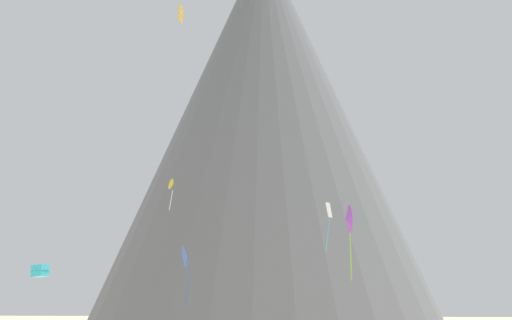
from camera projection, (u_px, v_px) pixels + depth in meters
rock_massif at (267, 135)px, 121.97m from camera, size 72.28×72.28×69.09m
kite_yellow_mid at (172, 185)px, 79.10m from camera, size 1.26×1.36×3.53m
kite_blue_low at (186, 257)px, 71.76m from camera, size 1.50×2.28×6.25m
kite_white_low at (329, 216)px, 69.24m from camera, size 0.72×0.85×4.85m
kite_violet_low at (348, 220)px, 50.53m from camera, size 0.82×2.02×5.36m
kite_gold_high at (181, 13)px, 57.97m from camera, size 0.18×0.84×1.36m
kite_cyan_low at (40, 271)px, 60.09m from camera, size 1.33×1.30×1.08m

